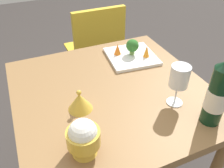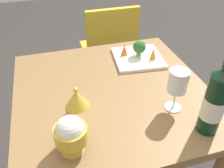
# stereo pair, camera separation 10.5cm
# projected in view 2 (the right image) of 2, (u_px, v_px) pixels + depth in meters

# --- Properties ---
(dining_table) EXTENTS (0.86, 0.86, 0.76)m
(dining_table) POSITION_uv_depth(u_px,v_px,m) (112.00, 105.00, 1.13)
(dining_table) COLOR olive
(dining_table) RESTS_ON ground_plane
(chair_by_wall) EXTENTS (0.40, 0.40, 0.85)m
(chair_by_wall) POSITION_uv_depth(u_px,v_px,m) (110.00, 45.00, 1.90)
(chair_by_wall) COLOR gold
(chair_by_wall) RESTS_ON ground_plane
(wine_bottle) EXTENTS (0.08, 0.08, 0.34)m
(wine_bottle) POSITION_uv_depth(u_px,v_px,m) (215.00, 102.00, 0.80)
(wine_bottle) COLOR black
(wine_bottle) RESTS_ON dining_table
(wine_glass) EXTENTS (0.08, 0.08, 0.18)m
(wine_glass) POSITION_uv_depth(u_px,v_px,m) (178.00, 82.00, 0.90)
(wine_glass) COLOR white
(wine_glass) RESTS_ON dining_table
(rice_bowl) EXTENTS (0.11, 0.11, 0.14)m
(rice_bowl) POSITION_uv_depth(u_px,v_px,m) (71.00, 134.00, 0.76)
(rice_bowl) COLOR gold
(rice_bowl) RESTS_ON dining_table
(rice_bowl_lid) EXTENTS (0.10, 0.10, 0.09)m
(rice_bowl_lid) POSITION_uv_depth(u_px,v_px,m) (77.00, 99.00, 0.96)
(rice_bowl_lid) COLOR gold
(rice_bowl_lid) RESTS_ON dining_table
(serving_plate) EXTENTS (0.27, 0.27, 0.02)m
(serving_plate) POSITION_uv_depth(u_px,v_px,m) (138.00, 58.00, 1.28)
(serving_plate) COLOR white
(serving_plate) RESTS_ON dining_table
(broccoli_floret) EXTENTS (0.07, 0.07, 0.09)m
(broccoli_floret) POSITION_uv_depth(u_px,v_px,m) (139.00, 47.00, 1.25)
(broccoli_floret) COLOR #729E4C
(broccoli_floret) RESTS_ON serving_plate
(carrot_garnish_left) EXTENTS (0.04, 0.04, 0.06)m
(carrot_garnish_left) POSITION_uv_depth(u_px,v_px,m) (124.00, 50.00, 1.27)
(carrot_garnish_left) COLOR orange
(carrot_garnish_left) RESTS_ON serving_plate
(carrot_garnish_right) EXTENTS (0.03, 0.03, 0.06)m
(carrot_garnish_right) POSITION_uv_depth(u_px,v_px,m) (153.00, 54.00, 1.24)
(carrot_garnish_right) COLOR orange
(carrot_garnish_right) RESTS_ON serving_plate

